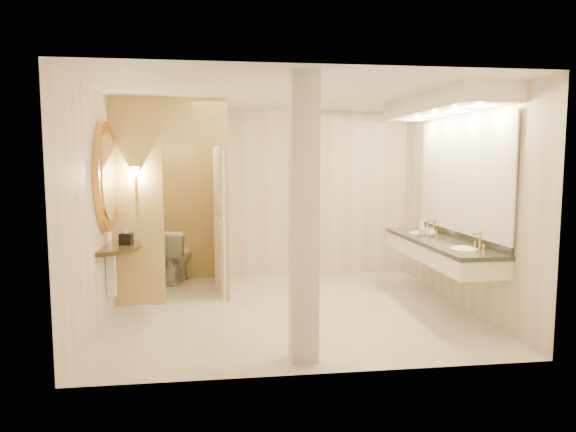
% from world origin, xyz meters
% --- Properties ---
extents(floor, '(4.50, 4.50, 0.00)m').
position_xyz_m(floor, '(0.00, 0.00, 0.00)').
color(floor, white).
rests_on(floor, ground).
extents(ceiling, '(4.50, 4.50, 0.00)m').
position_xyz_m(ceiling, '(0.00, 0.00, 2.70)').
color(ceiling, silver).
rests_on(ceiling, wall_back).
extents(wall_back, '(4.50, 0.02, 2.70)m').
position_xyz_m(wall_back, '(0.00, 2.00, 1.35)').
color(wall_back, beige).
rests_on(wall_back, floor).
extents(wall_front, '(4.50, 0.02, 2.70)m').
position_xyz_m(wall_front, '(0.00, -2.00, 1.35)').
color(wall_front, beige).
rests_on(wall_front, floor).
extents(wall_left, '(0.02, 4.00, 2.70)m').
position_xyz_m(wall_left, '(-2.25, 0.00, 1.35)').
color(wall_left, beige).
rests_on(wall_left, floor).
extents(wall_right, '(0.02, 4.00, 2.70)m').
position_xyz_m(wall_right, '(2.25, 0.00, 1.35)').
color(wall_right, beige).
rests_on(wall_right, floor).
extents(toilet_closet, '(1.50, 1.55, 2.70)m').
position_xyz_m(toilet_closet, '(-1.11, 0.97, 1.39)').
color(toilet_closet, '#D6B570').
rests_on(toilet_closet, floor).
extents(wall_sconce, '(0.14, 0.14, 0.42)m').
position_xyz_m(wall_sconce, '(-1.93, 0.43, 1.73)').
color(wall_sconce, gold).
rests_on(wall_sconce, toilet_closet).
extents(vanity, '(0.75, 2.60, 2.09)m').
position_xyz_m(vanity, '(1.98, -0.09, 1.63)').
color(vanity, white).
rests_on(vanity, floor).
extents(console_shelf, '(1.01, 1.01, 1.96)m').
position_xyz_m(console_shelf, '(-2.21, 0.03, 1.35)').
color(console_shelf, black).
rests_on(console_shelf, floor).
extents(pillar, '(0.26, 0.26, 2.70)m').
position_xyz_m(pillar, '(-0.09, -1.63, 1.35)').
color(pillar, white).
rests_on(pillar, floor).
extents(tissue_box, '(0.16, 0.16, 0.14)m').
position_xyz_m(tissue_box, '(-2.01, 0.07, 0.94)').
color(tissue_box, black).
rests_on(tissue_box, console_shelf).
extents(toilet, '(0.63, 0.89, 0.83)m').
position_xyz_m(toilet, '(-1.57, 1.75, 0.42)').
color(toilet, white).
rests_on(toilet, floor).
extents(soap_bottle_a, '(0.07, 0.07, 0.15)m').
position_xyz_m(soap_bottle_a, '(1.95, 0.34, 0.95)').
color(soap_bottle_a, beige).
rests_on(soap_bottle_a, vanity).
extents(soap_bottle_b, '(0.11, 0.11, 0.12)m').
position_xyz_m(soap_bottle_b, '(1.97, 0.21, 0.93)').
color(soap_bottle_b, silver).
rests_on(soap_bottle_b, vanity).
extents(soap_bottle_c, '(0.11, 0.11, 0.24)m').
position_xyz_m(soap_bottle_c, '(1.86, 0.31, 0.99)').
color(soap_bottle_c, '#C6B28C').
rests_on(soap_bottle_c, vanity).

